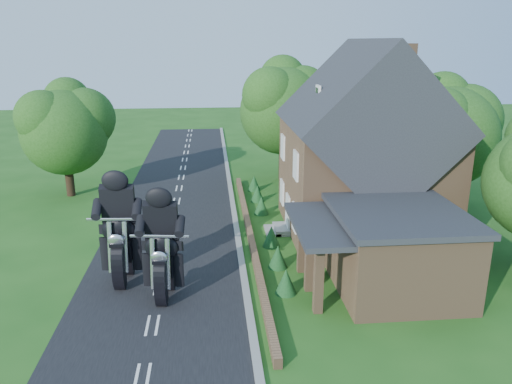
{
  "coord_description": "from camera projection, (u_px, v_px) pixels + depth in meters",
  "views": [
    {
      "loc": [
        2.33,
        -19.53,
        10.13
      ],
      "look_at": [
        4.55,
        4.46,
        2.8
      ],
      "focal_mm": 35.0,
      "sensor_mm": 36.0,
      "label": 1
    }
  ],
  "objects": [
    {
      "name": "shrub_e",
      "position": [
        257.0,
        193.0,
        32.61
      ],
      "size": [
        0.9,
        0.9,
        1.1
      ],
      "primitive_type": "cone",
      "color": "#133E1A",
      "rests_on": "ground"
    },
    {
      "name": "shrub_d",
      "position": [
        261.0,
        205.0,
        30.23
      ],
      "size": [
        0.9,
        0.9,
        1.1
      ],
      "primitive_type": "cone",
      "color": "#133E1A",
      "rests_on": "ground"
    },
    {
      "name": "shrub_c",
      "position": [
        271.0,
        236.0,
        25.47
      ],
      "size": [
        0.9,
        0.9,
        1.1
      ],
      "primitive_type": "cone",
      "color": "#133E1A",
      "rests_on": "ground"
    },
    {
      "name": "house",
      "position": [
        363.0,
        153.0,
        26.73
      ],
      "size": [
        9.54,
        8.64,
        10.24
      ],
      "color": "#836042",
      "rests_on": "ground"
    },
    {
      "name": "road",
      "position": [
        160.0,
        287.0,
        21.34
      ],
      "size": [
        7.0,
        80.0,
        0.02
      ],
      "primitive_type": "cube",
      "color": "black",
      "rests_on": "ground"
    },
    {
      "name": "garden_wall",
      "position": [
        250.0,
        236.0,
        26.43
      ],
      "size": [
        0.3,
        22.0,
        0.4
      ],
      "primitive_type": "cube",
      "color": "#836042",
      "rests_on": "ground"
    },
    {
      "name": "tree_behind_left",
      "position": [
        289.0,
        103.0,
        36.71
      ],
      "size": [
        6.94,
        6.4,
        9.16
      ],
      "color": "black",
      "rests_on": "ground"
    },
    {
      "name": "shrub_a",
      "position": [
        286.0,
        281.0,
        20.7
      ],
      "size": [
        0.9,
        0.9,
        1.1
      ],
      "primitive_type": "cone",
      "color": "#133E1A",
      "rests_on": "ground"
    },
    {
      "name": "annex",
      "position": [
        393.0,
        248.0,
        20.94
      ],
      "size": [
        7.05,
        5.94,
        3.44
      ],
      "color": "#836042",
      "rests_on": "ground"
    },
    {
      "name": "shrub_f",
      "position": [
        254.0,
        183.0,
        34.99
      ],
      "size": [
        0.9,
        0.9,
        1.1
      ],
      "primitive_type": "cone",
      "color": "#133E1A",
      "rests_on": "ground"
    },
    {
      "name": "kerb",
      "position": [
        245.0,
        283.0,
        21.65
      ],
      "size": [
        0.3,
        80.0,
        0.12
      ],
      "primitive_type": "cube",
      "color": "gray",
      "rests_on": "ground"
    },
    {
      "name": "tree_far_road",
      "position": [
        70.0,
        125.0,
        32.78
      ],
      "size": [
        6.08,
        5.6,
        7.84
      ],
      "color": "black",
      "rests_on": "ground"
    },
    {
      "name": "shrub_b",
      "position": [
        278.0,
        256.0,
        23.08
      ],
      "size": [
        0.9,
        0.9,
        1.1
      ],
      "primitive_type": "cone",
      "color": "#133E1A",
      "rests_on": "ground"
    },
    {
      "name": "ground",
      "position": [
        160.0,
        287.0,
        21.35
      ],
      "size": [
        120.0,
        120.0,
        0.0
      ],
      "primitive_type": "plane",
      "color": "#1E4F16",
      "rests_on": "ground"
    },
    {
      "name": "tree_house_right",
      "position": [
        453.0,
        128.0,
        29.52
      ],
      "size": [
        6.51,
        6.0,
        8.4
      ],
      "color": "black",
      "rests_on": "ground"
    },
    {
      "name": "motorcycle_lead",
      "position": [
        165.0,
        283.0,
        20.24
      ],
      "size": [
        0.58,
        1.58,
        1.43
      ],
      "primitive_type": null,
      "rotation": [
        0.0,
        0.0,
        3.02
      ],
      "color": "black",
      "rests_on": "ground"
    },
    {
      "name": "tree_behind_house",
      "position": [
        373.0,
        97.0,
        36.16
      ],
      "size": [
        7.81,
        7.2,
        10.08
      ],
      "color": "black",
      "rests_on": "ground"
    },
    {
      "name": "motorcycle_follow",
      "position": [
        123.0,
        266.0,
        21.58
      ],
      "size": [
        0.54,
        1.67,
        1.53
      ],
      "primitive_type": null,
      "rotation": [
        0.0,
        0.0,
        3.07
      ],
      "color": "black",
      "rests_on": "ground"
    }
  ]
}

